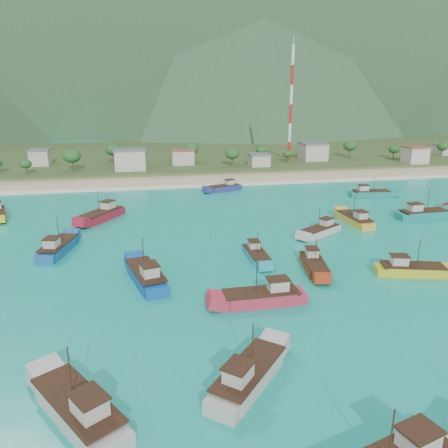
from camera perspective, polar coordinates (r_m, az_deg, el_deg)
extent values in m
plane|color=#0D978C|center=(72.91, 8.05, -5.95)|extent=(600.00, 600.00, 0.00)
cube|color=beige|center=(146.91, -1.95, 5.72)|extent=(400.00, 18.00, 1.20)
cube|color=#385123|center=(206.60, -4.68, 8.85)|extent=(400.00, 110.00, 2.40)
cube|color=white|center=(137.72, -1.32, 4.99)|extent=(400.00, 2.50, 0.08)
cube|color=slate|center=(605.86, -25.50, 24.88)|extent=(1400.00, 160.00, 260.00)
cube|color=#385942|center=(490.28, 6.64, 25.01)|extent=(1100.00, 160.00, 200.00)
cube|color=#284C2D|center=(366.91, -14.91, 23.52)|extent=(800.00, 160.00, 150.00)
cone|color=#284C2D|center=(377.11, 1.95, 25.36)|extent=(280.00, 280.00, 170.00)
cube|color=beige|center=(182.19, -22.88, 7.97)|extent=(6.94, 7.58, 5.62)
cube|color=beige|center=(160.97, -12.15, 8.15)|extent=(10.60, 8.23, 6.93)
cube|color=beige|center=(170.88, -5.43, 8.65)|extent=(8.30, 6.92, 5.36)
cube|color=beige|center=(167.14, 4.59, 8.28)|extent=(7.03, 7.09, 4.08)
cube|color=beige|center=(185.23, 11.55, 9.19)|extent=(9.68, 9.33, 6.52)
cube|color=beige|center=(188.35, 23.70, 8.19)|extent=(7.93, 7.06, 6.04)
cube|color=beige|center=(221.64, 27.03, 8.61)|extent=(9.80, 7.01, 4.20)
cylinder|color=red|center=(183.24, 8.48, 9.41)|extent=(1.20, 1.20, 7.39)
cylinder|color=white|center=(182.48, 8.58, 11.71)|extent=(1.20, 1.20, 7.39)
cylinder|color=red|center=(182.02, 8.68, 14.03)|extent=(1.20, 1.20, 7.39)
cylinder|color=white|center=(181.85, 8.79, 16.35)|extent=(1.20, 1.20, 7.39)
cylinder|color=red|center=(181.99, 8.90, 18.68)|extent=(1.20, 1.20, 7.39)
cylinder|color=white|center=(182.43, 9.01, 21.00)|extent=(1.20, 1.20, 7.39)
cube|color=navy|center=(130.67, -0.05, 4.61)|extent=(11.06, 6.95, 1.94)
cube|color=beige|center=(131.50, 0.75, 5.47)|extent=(2.98, 2.72, 1.57)
cylinder|color=#382114|center=(129.73, -0.27, 5.94)|extent=(0.12, 0.12, 4.36)
cube|color=#B4AFA5|center=(44.17, -18.55, -22.17)|extent=(9.86, 12.41, 2.26)
cube|color=beige|center=(41.07, -17.14, -21.77)|extent=(3.45, 3.61, 1.84)
cylinder|color=#382114|center=(42.57, -19.46, -17.79)|extent=(0.12, 0.12, 5.08)
cube|color=beige|center=(91.74, 12.44, -1.05)|extent=(10.43, 8.14, 1.89)
cube|color=beige|center=(92.95, 13.25, 0.23)|extent=(3.01, 2.87, 1.54)
cylinder|color=#382114|center=(90.40, 12.34, 0.73)|extent=(0.12, 0.12, 4.25)
cube|color=gold|center=(76.28, 23.37, -5.71)|extent=(11.22, 5.96, 1.96)
cube|color=beige|center=(74.97, 21.92, -4.47)|extent=(2.89, 2.56, 1.59)
cylinder|color=#382114|center=(75.40, 24.08, -3.47)|extent=(0.12, 0.12, 4.40)
cube|color=gold|center=(101.67, 16.64, 0.43)|extent=(3.96, 11.57, 2.07)
cube|color=beige|center=(99.26, 17.40, 1.10)|extent=(2.22, 2.70, 1.69)
cylinder|color=#382114|center=(101.36, 16.61, 2.36)|extent=(0.12, 0.12, 4.67)
cube|color=#9C2D12|center=(73.55, 11.67, -5.50)|extent=(4.75, 10.52, 1.85)
cube|color=beige|center=(74.85, 11.41, -3.71)|extent=(2.24, 2.60, 1.50)
cylinder|color=#382114|center=(71.97, 11.90, -3.45)|extent=(0.12, 0.12, 4.15)
cube|color=#175692|center=(85.28, -20.79, -3.04)|extent=(6.11, 12.22, 2.13)
cube|color=beige|center=(82.61, -21.56, -2.33)|extent=(2.71, 3.10, 1.73)
cylinder|color=#382114|center=(84.82, -20.86, -0.69)|extent=(0.12, 0.12, 4.80)
cube|color=beige|center=(39.78, 24.05, -24.35)|extent=(3.16, 2.80, 1.74)
cylinder|color=#382114|center=(36.89, 21.00, -24.55)|extent=(0.12, 0.12, 4.82)
cube|color=#157D78|center=(111.34, 24.60, 1.02)|extent=(12.40, 4.10, 2.23)
cube|color=beige|center=(109.36, 23.68, 1.97)|extent=(2.87, 2.35, 1.81)
cylinder|color=#382114|center=(110.94, 25.11, 2.84)|extent=(0.12, 0.12, 5.02)
cube|color=#0C4D99|center=(68.66, -10.18, -6.86)|extent=(6.53, 12.96, 2.26)
cube|color=beige|center=(65.59, -9.70, -6.04)|extent=(2.89, 3.29, 1.84)
cylinder|color=#382114|center=(67.94, -10.50, -3.80)|extent=(0.12, 0.12, 5.09)
cube|color=#B1ACA1|center=(46.20, 3.30, -19.39)|extent=(10.17, 11.00, 2.11)
cube|color=beige|center=(43.37, 1.86, -18.97)|extent=(3.33, 3.38, 1.71)
cylinder|color=#382114|center=(44.78, 3.77, -15.40)|extent=(0.12, 0.12, 4.74)
cube|color=teal|center=(76.54, 4.27, -4.33)|extent=(2.84, 9.57, 1.74)
cube|color=beige|center=(77.77, 3.91, -2.74)|extent=(1.76, 2.18, 1.41)
cylinder|color=#382114|center=(75.08, 4.42, -2.46)|extent=(0.12, 0.12, 3.91)
cube|color=maroon|center=(104.08, -15.70, 0.94)|extent=(10.14, 12.63, 2.31)
cube|color=beige|center=(105.53, -14.93, 2.39)|extent=(3.53, 3.69, 1.87)
cylinder|color=#382114|center=(102.62, -16.11, 2.85)|extent=(0.12, 0.12, 5.19)
cube|color=#1A7A6F|center=(129.85, 18.63, 3.67)|extent=(11.45, 4.71, 2.02)
cube|color=beige|center=(128.64, 17.76, 4.47)|extent=(2.77, 2.35, 1.64)
cylinder|color=#382114|center=(129.45, 19.02, 5.09)|extent=(0.12, 0.12, 4.55)
cube|color=#BC2A3D|center=(61.13, 4.83, -9.78)|extent=(11.74, 3.61, 2.13)
cube|color=beige|center=(60.98, 7.05, -7.92)|extent=(2.69, 2.18, 1.73)
cylinder|color=#382114|center=(59.50, 4.29, -6.87)|extent=(0.12, 0.12, 4.78)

